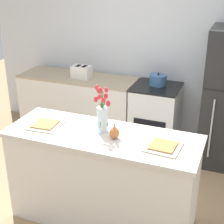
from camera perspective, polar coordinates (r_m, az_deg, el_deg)
ground_plane at (r=3.67m, az=-1.50°, el=-17.16°), size 10.00×10.00×0.00m
back_wall at (r=4.80m, az=7.83°, el=10.77°), size 5.20×0.08×2.70m
kitchen_island at (r=3.37m, az=-1.59°, el=-10.95°), size 1.80×0.66×0.96m
back_counter at (r=5.07m, az=-5.55°, el=0.97°), size 1.68×0.60×0.92m
stove_range at (r=4.69m, az=7.21°, el=-1.03°), size 0.60×0.61×0.92m
flower_vase at (r=3.11m, az=-1.63°, el=-0.34°), size 0.16×0.17×0.44m
pear_figurine at (r=3.03m, az=0.41°, el=-3.43°), size 0.09×0.09×0.15m
plate_setting_left at (r=3.35m, az=-11.05°, el=-2.10°), size 0.31×0.31×0.02m
plate_setting_right at (r=2.94m, az=8.47°, el=-5.68°), size 0.31×0.31×0.02m
toaster at (r=4.82m, az=-5.08°, el=6.66°), size 0.28×0.18×0.17m
cooking_pot at (r=4.55m, az=7.68°, el=5.32°), size 0.23×0.23×0.16m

